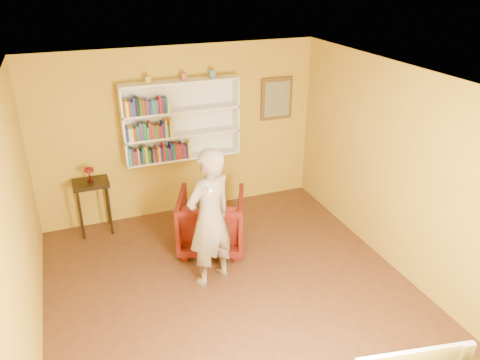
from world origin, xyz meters
name	(u,v)px	position (x,y,z in m)	size (l,w,h in m)	color
room_shell	(235,227)	(0.00, 0.00, 1.02)	(5.30, 5.80, 2.88)	#462716
bookshelf	(180,120)	(0.00, 2.41, 1.59)	(1.80, 0.29, 1.23)	white
books_row_lower	(160,153)	(-0.38, 2.30, 1.13)	(0.96, 0.19, 0.27)	teal
books_row_middle	(150,131)	(-0.51, 2.30, 1.51)	(0.69, 0.19, 0.26)	#212997
books_row_upper	(146,106)	(-0.53, 2.30, 1.89)	(0.67, 0.19, 0.26)	brown
ornament_left	(148,80)	(-0.46, 2.35, 2.26)	(0.07, 0.07, 0.10)	#A5932F
ornament_centre	(184,76)	(0.07, 2.35, 2.27)	(0.08, 0.08, 0.11)	#975032
ornament_right	(212,74)	(0.51, 2.35, 2.27)	(0.08, 0.08, 0.11)	slate
framed_painting	(277,99)	(1.65, 2.46, 1.75)	(0.55, 0.05, 0.70)	#503716
console_table	(92,191)	(-1.45, 2.25, 0.70)	(0.52, 0.40, 0.85)	black
ruby_lustre	(89,171)	(-1.45, 2.25, 1.02)	(0.15, 0.15, 0.24)	maroon
armchair	(211,221)	(0.08, 1.20, 0.43)	(0.91, 0.94, 0.86)	#430704
person	(210,218)	(-0.16, 0.46, 0.93)	(0.68, 0.44, 1.86)	#7A6A59
game_remote	(208,188)	(-0.29, 0.07, 1.54)	(0.04, 0.15, 0.04)	white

